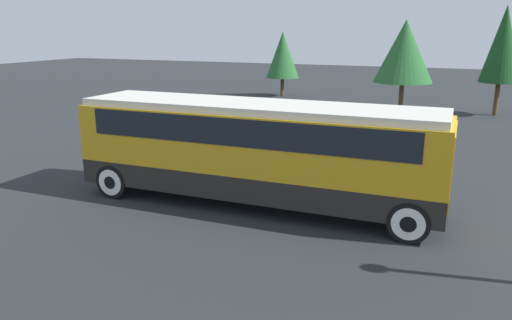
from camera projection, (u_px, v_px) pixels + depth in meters
name	position (u px, v px, depth m)	size (l,w,h in m)	color
ground_plane	(256.00, 204.00, 15.64)	(120.00, 120.00, 0.00)	#26282B
tour_bus	(259.00, 145.00, 15.11)	(11.19, 2.66, 3.19)	black
parked_car_near	(244.00, 143.00, 20.87)	(4.61, 1.92, 1.33)	silver
parked_car_mid	(291.00, 131.00, 23.10)	(4.41, 1.79, 1.42)	#7A6B5B
tree_left	(283.00, 55.00, 39.64)	(2.61, 2.61, 5.08)	brown
tree_center	(503.00, 44.00, 30.41)	(2.43, 2.43, 6.72)	brown
tree_right	(404.00, 51.00, 30.03)	(3.55, 3.55, 5.86)	brown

